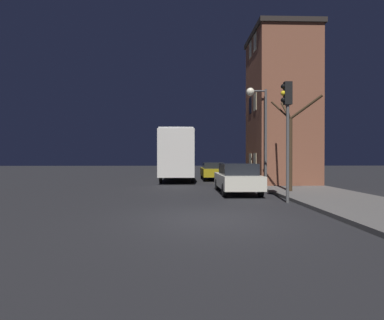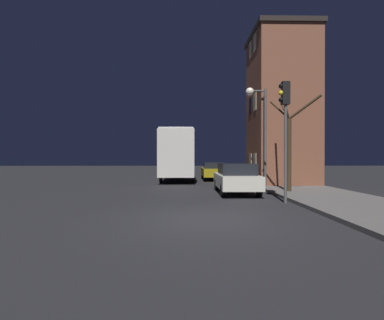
% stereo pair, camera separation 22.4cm
% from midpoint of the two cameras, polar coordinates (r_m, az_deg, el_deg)
% --- Properties ---
extents(ground_plane, '(120.00, 120.00, 0.00)m').
position_cam_midpoint_polar(ground_plane, '(8.93, 3.44, -11.14)').
color(ground_plane, black).
extents(brick_building, '(3.99, 4.71, 9.96)m').
position_cam_midpoint_polar(brick_building, '(20.99, 16.90, 9.56)').
color(brick_building, brown).
rests_on(brick_building, sidewalk).
extents(streetlamp, '(1.20, 0.46, 5.70)m').
position_cam_midpoint_polar(streetlamp, '(17.86, 12.80, 8.34)').
color(streetlamp, '#4C4C4C').
rests_on(streetlamp, sidewalk).
extents(traffic_light, '(0.43, 0.24, 4.80)m').
position_cam_midpoint_polar(traffic_light, '(12.53, 17.76, 7.88)').
color(traffic_light, '#4C4C4C').
rests_on(traffic_light, ground).
extents(bare_tree, '(2.25, 2.10, 4.82)m').
position_cam_midpoint_polar(bare_tree, '(15.65, 18.51, 3.14)').
color(bare_tree, '#382819').
rests_on(bare_tree, sidewalk).
extents(bus, '(2.48, 10.71, 3.87)m').
position_cam_midpoint_polar(bus, '(25.03, -2.43, 1.54)').
color(bus, beige).
rests_on(bus, ground).
extents(car_near_lane, '(1.85, 4.32, 1.52)m').
position_cam_midpoint_polar(car_near_lane, '(15.21, 8.81, -3.37)').
color(car_near_lane, beige).
rests_on(car_near_lane, ground).
extents(car_mid_lane, '(1.72, 4.41, 1.43)m').
position_cam_midpoint_polar(car_mid_lane, '(24.33, 4.26, -2.01)').
color(car_mid_lane, olive).
rests_on(car_mid_lane, ground).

